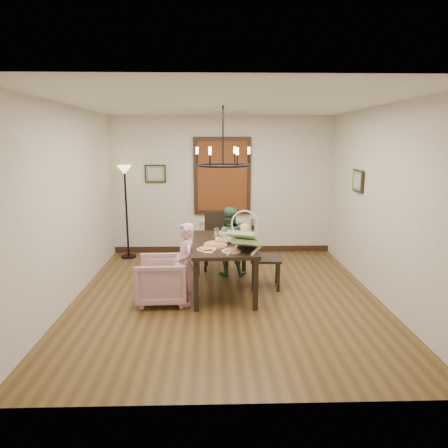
{
  "coord_description": "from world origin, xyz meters",
  "views": [
    {
      "loc": [
        -0.19,
        -5.65,
        2.3
      ],
      "look_at": [
        -0.02,
        0.33,
        1.05
      ],
      "focal_mm": 32.0,
      "sensor_mm": 36.0,
      "label": 1
    }
  ],
  "objects_px": {
    "chair_far": "(216,241)",
    "chair_right": "(266,255)",
    "baby_bouncer": "(245,237)",
    "drinking_glass": "(233,235)",
    "elderly_woman": "(186,271)",
    "armchair": "(162,280)",
    "dining_table": "(223,247)",
    "seated_man": "(229,247)",
    "floor_lamp": "(127,213)"
  },
  "relations": [
    {
      "from": "elderly_woman",
      "to": "seated_man",
      "type": "xyz_separation_m",
      "value": [
        0.66,
        1.26,
        0.01
      ]
    },
    {
      "from": "dining_table",
      "to": "baby_bouncer",
      "type": "relative_size",
      "value": 2.79
    },
    {
      "from": "dining_table",
      "to": "chair_far",
      "type": "xyz_separation_m",
      "value": [
        -0.09,
        1.06,
        -0.17
      ]
    },
    {
      "from": "chair_far",
      "to": "baby_bouncer",
      "type": "bearing_deg",
      "value": -71.76
    },
    {
      "from": "drinking_glass",
      "to": "floor_lamp",
      "type": "height_order",
      "value": "floor_lamp"
    },
    {
      "from": "dining_table",
      "to": "chair_right",
      "type": "relative_size",
      "value": 1.57
    },
    {
      "from": "dining_table",
      "to": "floor_lamp",
      "type": "distance_m",
      "value": 2.64
    },
    {
      "from": "chair_right",
      "to": "seated_man",
      "type": "relative_size",
      "value": 1.08
    },
    {
      "from": "drinking_glass",
      "to": "floor_lamp",
      "type": "distance_m",
      "value": 2.64
    },
    {
      "from": "chair_right",
      "to": "floor_lamp",
      "type": "distance_m",
      "value": 3.11
    },
    {
      "from": "chair_right",
      "to": "drinking_glass",
      "type": "xyz_separation_m",
      "value": [
        -0.52,
        0.04,
        0.32
      ]
    },
    {
      "from": "dining_table",
      "to": "elderly_woman",
      "type": "bearing_deg",
      "value": -138.03
    },
    {
      "from": "dining_table",
      "to": "elderly_woman",
      "type": "distance_m",
      "value": 0.78
    },
    {
      "from": "dining_table",
      "to": "floor_lamp",
      "type": "height_order",
      "value": "floor_lamp"
    },
    {
      "from": "chair_right",
      "to": "dining_table",
      "type": "bearing_deg",
      "value": 104.49
    },
    {
      "from": "elderly_woman",
      "to": "drinking_glass",
      "type": "bearing_deg",
      "value": 116.5
    },
    {
      "from": "baby_bouncer",
      "to": "drinking_glass",
      "type": "xyz_separation_m",
      "value": [
        -0.15,
        0.65,
        -0.12
      ]
    },
    {
      "from": "chair_far",
      "to": "drinking_glass",
      "type": "distance_m",
      "value": 0.99
    },
    {
      "from": "elderly_woman",
      "to": "drinking_glass",
      "type": "relative_size",
      "value": 6.43
    },
    {
      "from": "chair_right",
      "to": "floor_lamp",
      "type": "bearing_deg",
      "value": 60.31
    },
    {
      "from": "elderly_woman",
      "to": "chair_far",
      "type": "bearing_deg",
      "value": 146.52
    },
    {
      "from": "dining_table",
      "to": "chair_far",
      "type": "height_order",
      "value": "chair_far"
    },
    {
      "from": "armchair",
      "to": "elderly_woman",
      "type": "bearing_deg",
      "value": 74.26
    },
    {
      "from": "seated_man",
      "to": "baby_bouncer",
      "type": "xyz_separation_m",
      "value": [
        0.19,
        -1.24,
        0.48
      ]
    },
    {
      "from": "armchair",
      "to": "elderly_woman",
      "type": "xyz_separation_m",
      "value": [
        0.35,
        -0.09,
        0.16
      ]
    },
    {
      "from": "armchair",
      "to": "baby_bouncer",
      "type": "bearing_deg",
      "value": 85.33
    },
    {
      "from": "seated_man",
      "to": "drinking_glass",
      "type": "bearing_deg",
      "value": 96.68
    },
    {
      "from": "chair_right",
      "to": "drinking_glass",
      "type": "distance_m",
      "value": 0.61
    },
    {
      "from": "dining_table",
      "to": "chair_far",
      "type": "relative_size",
      "value": 1.61
    },
    {
      "from": "dining_table",
      "to": "drinking_glass",
      "type": "relative_size",
      "value": 11.06
    },
    {
      "from": "chair_far",
      "to": "baby_bouncer",
      "type": "xyz_separation_m",
      "value": [
        0.39,
        -1.56,
        0.45
      ]
    },
    {
      "from": "elderly_woman",
      "to": "seated_man",
      "type": "distance_m",
      "value": 1.42
    },
    {
      "from": "dining_table",
      "to": "drinking_glass",
      "type": "height_order",
      "value": "drinking_glass"
    },
    {
      "from": "floor_lamp",
      "to": "seated_man",
      "type": "bearing_deg",
      "value": -29.78
    },
    {
      "from": "chair_right",
      "to": "armchair",
      "type": "height_order",
      "value": "chair_right"
    },
    {
      "from": "chair_far",
      "to": "chair_right",
      "type": "bearing_deg",
      "value": -46.75
    },
    {
      "from": "elderly_woman",
      "to": "armchair",
      "type": "bearing_deg",
      "value": -121.76
    },
    {
      "from": "dining_table",
      "to": "armchair",
      "type": "relative_size",
      "value": 2.32
    },
    {
      "from": "dining_table",
      "to": "baby_bouncer",
      "type": "height_order",
      "value": "baby_bouncer"
    },
    {
      "from": "drinking_glass",
      "to": "floor_lamp",
      "type": "bearing_deg",
      "value": 139.64
    },
    {
      "from": "chair_far",
      "to": "elderly_woman",
      "type": "height_order",
      "value": "chair_far"
    },
    {
      "from": "dining_table",
      "to": "chair_right",
      "type": "distance_m",
      "value": 0.71
    },
    {
      "from": "armchair",
      "to": "floor_lamp",
      "type": "bearing_deg",
      "value": -158.65
    },
    {
      "from": "chair_far",
      "to": "floor_lamp",
      "type": "bearing_deg",
      "value": 159.54
    },
    {
      "from": "drinking_glass",
      "to": "armchair",
      "type": "bearing_deg",
      "value": -150.86
    },
    {
      "from": "armchair",
      "to": "baby_bouncer",
      "type": "height_order",
      "value": "baby_bouncer"
    },
    {
      "from": "chair_right",
      "to": "baby_bouncer",
      "type": "bearing_deg",
      "value": 153.27
    },
    {
      "from": "chair_far",
      "to": "seated_man",
      "type": "distance_m",
      "value": 0.38
    },
    {
      "from": "armchair",
      "to": "dining_table",
      "type": "bearing_deg",
      "value": 114.22
    },
    {
      "from": "chair_far",
      "to": "baby_bouncer",
      "type": "height_order",
      "value": "baby_bouncer"
    }
  ]
}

